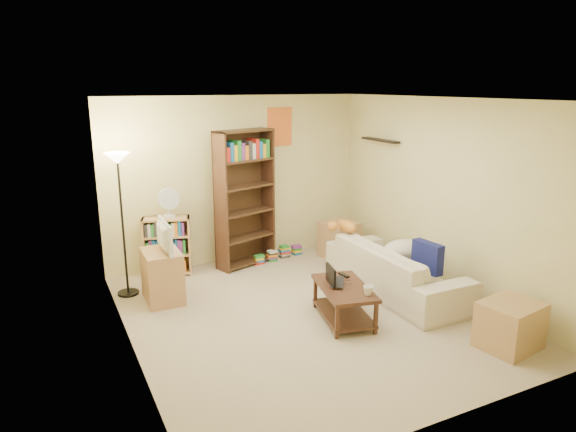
{
  "coord_description": "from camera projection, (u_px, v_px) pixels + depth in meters",
  "views": [
    {
      "loc": [
        -2.7,
        -4.94,
        2.66
      ],
      "look_at": [
        0.07,
        0.64,
        1.05
      ],
      "focal_mm": 32.0,
      "sensor_mm": 36.0,
      "label": 1
    }
  ],
  "objects": [
    {
      "name": "tv_stand",
      "position": [
        162.0,
        276.0,
        6.42
      ],
      "size": [
        0.45,
        0.62,
        0.65
      ],
      "primitive_type": "cube",
      "rotation": [
        0.0,
        0.0,
        -0.02
      ],
      "color": "tan",
      "rests_on": "ground"
    },
    {
      "name": "floor_lamp",
      "position": [
        119.0,
        183.0,
        6.33
      ],
      "size": [
        0.31,
        0.31,
        1.85
      ],
      "color": "black",
      "rests_on": "ground"
    },
    {
      "name": "desk_fan",
      "position": [
        169.0,
        202.0,
        7.11
      ],
      "size": [
        0.3,
        0.17,
        0.43
      ],
      "color": "silver",
      "rests_on": "short_bookshelf"
    },
    {
      "name": "coffee_table",
      "position": [
        344.0,
        298.0,
        5.89
      ],
      "size": [
        0.72,
        1.03,
        0.42
      ],
      "rotation": [
        0.0,
        0.0,
        -0.23
      ],
      "color": "#432419",
      "rests_on": "ground"
    },
    {
      "name": "navy_pillow",
      "position": [
        427.0,
        257.0,
        6.26
      ],
      "size": [
        0.16,
        0.43,
        0.38
      ],
      "primitive_type": "cube",
      "rotation": [
        0.0,
        0.0,
        1.66
      ],
      "color": "navy",
      "rests_on": "sofa"
    },
    {
      "name": "laptop_screen",
      "position": [
        331.0,
        275.0,
        5.86
      ],
      "size": [
        0.08,
        0.31,
        0.21
      ],
      "primitive_type": "cube",
      "rotation": [
        0.0,
        0.0,
        -0.23
      ],
      "color": "white",
      "rests_on": "laptop"
    },
    {
      "name": "tv_remote",
      "position": [
        344.0,
        275.0,
        6.17
      ],
      "size": [
        0.06,
        0.17,
        0.02
      ],
      "primitive_type": "cube",
      "rotation": [
        0.0,
        0.0,
        0.07
      ],
      "color": "black",
      "rests_on": "coffee_table"
    },
    {
      "name": "laptop",
      "position": [
        342.0,
        283.0,
        5.91
      ],
      "size": [
        0.59,
        0.58,
        0.03
      ],
      "primitive_type": "imported",
      "rotation": [
        0.0,
        0.0,
        0.98
      ],
      "color": "black",
      "rests_on": "coffee_table"
    },
    {
      "name": "end_cabinet",
      "position": [
        510.0,
        325.0,
        5.28
      ],
      "size": [
        0.66,
        0.58,
        0.49
      ],
      "primitive_type": "cube",
      "rotation": [
        0.0,
        0.0,
        0.16
      ],
      "color": "tan",
      "rests_on": "ground"
    },
    {
      "name": "mug",
      "position": [
        368.0,
        290.0,
        5.61
      ],
      "size": [
        0.18,
        0.18,
        0.1
      ],
      "primitive_type": "imported",
      "rotation": [
        0.0,
        0.0,
        -0.35
      ],
      "color": "white",
      "rests_on": "coffee_table"
    },
    {
      "name": "tabby_cat",
      "position": [
        344.0,
        226.0,
        7.21
      ],
      "size": [
        0.5,
        0.18,
        0.17
      ],
      "color": "orange",
      "rests_on": "sofa"
    },
    {
      "name": "side_table",
      "position": [
        340.0,
        240.0,
        8.05
      ],
      "size": [
        0.58,
        0.58,
        0.57
      ],
      "primitive_type": "cube",
      "rotation": [
        0.0,
        0.0,
        0.2
      ],
      "color": "tan",
      "rests_on": "ground"
    },
    {
      "name": "cream_blanket",
      "position": [
        404.0,
        249.0,
        6.76
      ],
      "size": [
        0.58,
        0.42,
        0.25
      ],
      "primitive_type": "ellipsoid",
      "color": "beige",
      "rests_on": "sofa"
    },
    {
      "name": "sofa",
      "position": [
        395.0,
        269.0,
        6.7
      ],
      "size": [
        2.18,
        0.89,
        0.63
      ],
      "primitive_type": "imported",
      "rotation": [
        0.0,
        0.0,
        1.56
      ],
      "color": "beige",
      "rests_on": "ground"
    },
    {
      "name": "short_bookshelf",
      "position": [
        167.0,
        246.0,
        7.29
      ],
      "size": [
        0.7,
        0.44,
        0.84
      ],
      "rotation": [
        0.0,
        0.0,
        -0.29
      ],
      "color": "tan",
      "rests_on": "ground"
    },
    {
      "name": "book_stacks",
      "position": [
        279.0,
        254.0,
        8.02
      ],
      "size": [
        0.88,
        0.28,
        0.19
      ],
      "color": "red",
      "rests_on": "ground"
    },
    {
      "name": "tall_bookshelf",
      "position": [
        245.0,
        195.0,
        7.52
      ],
      "size": [
        0.96,
        0.56,
        2.03
      ],
      "rotation": [
        0.0,
        0.0,
        0.3
      ],
      "color": "#402518",
      "rests_on": "ground"
    },
    {
      "name": "television",
      "position": [
        160.0,
        236.0,
        6.29
      ],
      "size": [
        0.67,
        0.12,
        0.38
      ],
      "primitive_type": "imported",
      "rotation": [
        0.0,
        0.0,
        1.55
      ],
      "color": "black",
      "rests_on": "tv_stand"
    },
    {
      "name": "room",
      "position": [
        308.0,
        180.0,
        5.71
      ],
      "size": [
        4.5,
        4.54,
        2.52
      ],
      "color": "tan",
      "rests_on": "ground"
    }
  ]
}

